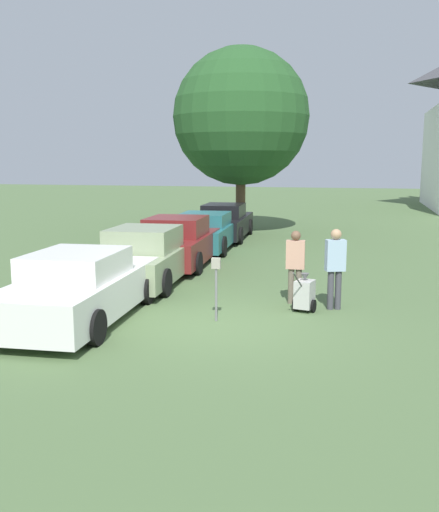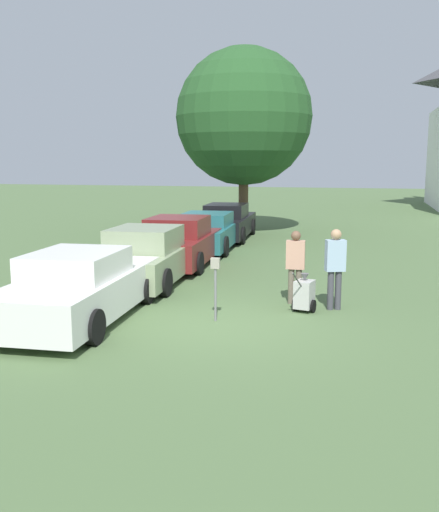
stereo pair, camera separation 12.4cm
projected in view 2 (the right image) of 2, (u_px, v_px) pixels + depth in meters
The scene contains 11 objects.
ground_plane at pixel (219, 325), 11.37m from camera, with size 120.00×120.00×0.00m, color #4C663D.
parked_car_white at pixel (80, 288), 11.64m from camera, with size 2.24×4.99×1.45m.
parked_car_sage at pixel (147, 257), 15.16m from camera, with size 2.22×4.75×1.52m.
parked_car_maroon at pixel (179, 243), 17.78m from camera, with size 2.26×4.72×1.53m.
parked_car_teal at pixel (207, 232), 20.91m from camera, with size 2.25×5.05×1.37m.
parked_car_black at pixel (227, 223), 23.83m from camera, with size 2.15×5.00×1.47m.
parking_meter at pixel (215, 277), 11.51m from camera, with size 0.18×0.09×1.31m.
person_worker at pixel (295, 263), 12.91m from camera, with size 0.43×0.24×1.68m.
person_supervisor at pixel (335, 264), 12.39m from camera, with size 0.47×0.35×1.78m.
equipment_cart at pixel (304, 294), 12.32m from camera, with size 0.52×1.00×1.00m.
shade_tree at pixel (244, 117), 25.39m from camera, with size 6.08×6.08×8.21m.
Camera 2 is at (2.73, -10.64, 3.24)m, focal length 40.00 mm.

